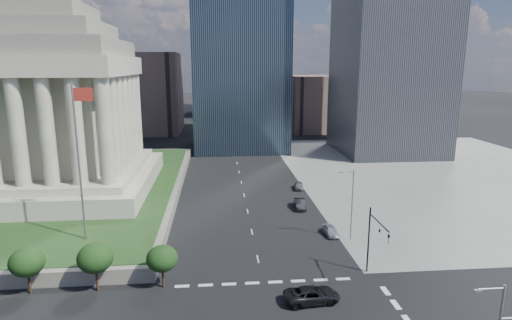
{
  "coord_description": "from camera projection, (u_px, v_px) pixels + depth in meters",
  "views": [
    {
      "loc": [
        -4.77,
        -29.53,
        23.86
      ],
      "look_at": [
        -0.32,
        19.07,
        12.99
      ],
      "focal_mm": 30.0,
      "sensor_mm": 36.0,
      "label": 1
    }
  ],
  "objects": [
    {
      "name": "flagpole",
      "position": [
        79.0,
        154.0,
        52.85
      ],
      "size": [
        2.52,
        0.24,
        20.0
      ],
      "color": "slate",
      "rests_on": "plaza_lawn"
    },
    {
      "name": "traffic_signal_ne",
      "position": [
        375.0,
        236.0,
        47.6
      ],
      "size": [
        0.3,
        5.74,
        8.0
      ],
      "color": "black",
      "rests_on": "ground"
    },
    {
      "name": "sidewalk_ne",
      "position": [
        443.0,
        173.0,
        96.73
      ],
      "size": [
        68.0,
        90.0,
        0.03
      ],
      "primitive_type": "cube",
      "color": "slate",
      "rests_on": "ground"
    },
    {
      "name": "plaza_terrace",
      "position": [
        0.0,
        192.0,
        78.71
      ],
      "size": [
        66.0,
        70.0,
        1.8
      ],
      "primitive_type": "cube",
      "color": "#686259",
      "rests_on": "ground"
    },
    {
      "name": "building_filler_nw",
      "position": [
        147.0,
        93.0,
        154.96
      ],
      "size": [
        24.0,
        30.0,
        28.0
      ],
      "primitive_type": "cube",
      "color": "brown",
      "rests_on": "ground"
    },
    {
      "name": "street_lamp_north",
      "position": [
        351.0,
        201.0,
        58.57
      ],
      "size": [
        2.13,
        0.22,
        10.0
      ],
      "color": "slate",
      "rests_on": "ground"
    },
    {
      "name": "ground",
      "position": [
        233.0,
        144.0,
        131.51
      ],
      "size": [
        500.0,
        500.0,
        0.0
      ],
      "primitive_type": "plane",
      "color": "black",
      "rests_on": "ground"
    },
    {
      "name": "parked_sedan_far",
      "position": [
        299.0,
        186.0,
        83.9
      ],
      "size": [
        2.27,
        4.27,
        1.38
      ],
      "primitive_type": "imported",
      "rotation": [
        0.0,
        0.0,
        -0.16
      ],
      "color": "#585A5F",
      "rests_on": "ground"
    },
    {
      "name": "midrise_glass",
      "position": [
        240.0,
        43.0,
        120.31
      ],
      "size": [
        26.0,
        26.0,
        60.0
      ],
      "primitive_type": "cube",
      "color": "black",
      "rests_on": "ground"
    },
    {
      "name": "parked_sedan_near",
      "position": [
        331.0,
        230.0,
        61.25
      ],
      "size": [
        4.12,
        1.74,
        1.39
      ],
      "primitive_type": "imported",
      "rotation": [
        0.0,
        0.0,
        0.02
      ],
      "color": "#A0A4A9",
      "rests_on": "ground"
    },
    {
      "name": "war_memorial",
      "position": [
        45.0,
        80.0,
        73.29
      ],
      "size": [
        34.0,
        34.0,
        39.0
      ],
      "primitive_type": null,
      "color": "gray",
      "rests_on": "plaza_lawn"
    },
    {
      "name": "building_filler_ne",
      "position": [
        314.0,
        102.0,
        161.35
      ],
      "size": [
        20.0,
        30.0,
        20.0
      ],
      "primitive_type": "cube",
      "color": "brown",
      "rests_on": "ground"
    },
    {
      "name": "pickup_truck",
      "position": [
        312.0,
        295.0,
        43.84
      ],
      "size": [
        6.02,
        3.25,
        1.61
      ],
      "primitive_type": "imported",
      "rotation": [
        0.0,
        0.0,
        1.68
      ],
      "color": "black",
      "rests_on": "ground"
    },
    {
      "name": "parked_sedan_mid",
      "position": [
        300.0,
        204.0,
        72.61
      ],
      "size": [
        2.05,
        4.9,
        1.57
      ],
      "primitive_type": "imported",
      "rotation": [
        0.0,
        0.0,
        -0.08
      ],
      "color": "black",
      "rests_on": "ground"
    }
  ]
}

